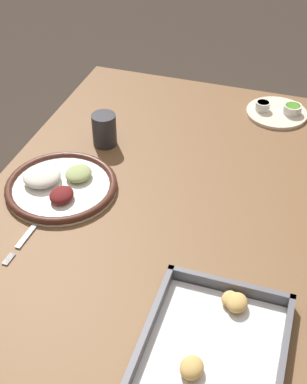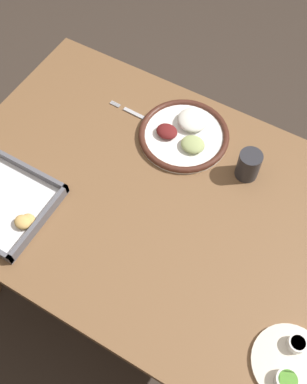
% 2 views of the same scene
% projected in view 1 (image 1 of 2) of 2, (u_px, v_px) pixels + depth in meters
% --- Properties ---
extents(ground_plane, '(8.00, 8.00, 0.00)m').
position_uv_depth(ground_plane, '(155.00, 361.00, 1.77)').
color(ground_plane, '#382D26').
extents(dining_table, '(1.24, 0.83, 0.71)m').
position_uv_depth(dining_table, '(155.00, 228.00, 1.38)').
color(dining_table, brown).
rests_on(dining_table, ground_plane).
extents(dinner_plate, '(0.28, 0.28, 0.05)m').
position_uv_depth(dinner_plate, '(60.00, 185.00, 1.34)').
color(dinner_plate, white).
rests_on(dinner_plate, dining_table).
extents(fork, '(0.19, 0.02, 0.00)m').
position_uv_depth(fork, '(30.00, 232.00, 1.22)').
color(fork, '#B2B2B7').
rests_on(fork, dining_table).
extents(saucer_plate, '(0.18, 0.18, 0.04)m').
position_uv_depth(saucer_plate, '(278.00, 111.00, 1.62)').
color(saucer_plate, beige).
rests_on(saucer_plate, dining_table).
extents(baking_tray, '(0.36, 0.26, 0.04)m').
position_uv_depth(baking_tray, '(210.00, 358.00, 0.96)').
color(baking_tray, '#595960').
rests_on(baking_tray, dining_table).
extents(drinking_cup, '(0.07, 0.07, 0.09)m').
position_uv_depth(drinking_cup, '(104.00, 130.00, 1.47)').
color(drinking_cup, '#28282D').
rests_on(drinking_cup, dining_table).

